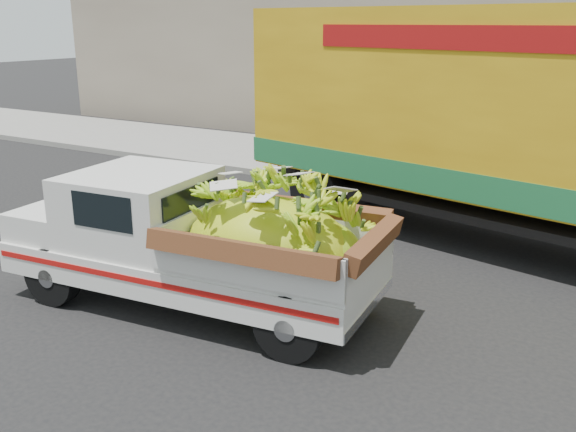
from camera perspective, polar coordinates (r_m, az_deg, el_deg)
The scene contains 5 objects.
ground at distance 7.14m, azimuth -0.11°, elevation -13.13°, with size 100.00×100.00×0.00m, color black.
curb at distance 13.53m, azimuth 16.23°, elevation 1.25°, with size 60.00×0.25×0.15m, color gray.
sidewalk at distance 15.51m, azimuth 18.28°, elevation 3.01°, with size 60.00×4.00×0.14m, color gray.
building_left at distance 23.53m, azimuth 2.58°, elevation 14.30°, with size 18.00×6.00×5.00m, color gray.
pickup_truck at distance 8.09m, azimuth -6.47°, elevation -2.37°, with size 5.02×2.25×1.71m.
Camera 1 is at (3.19, -5.29, 3.58)m, focal length 40.00 mm.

